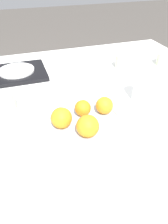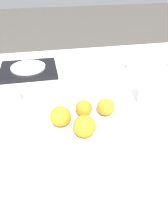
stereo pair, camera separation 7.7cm
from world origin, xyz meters
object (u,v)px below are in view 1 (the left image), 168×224
(water_glass, at_px, (142,88))
(serving_tray, at_px, (17,73))
(fruit_platter, at_px, (84,121))
(cup_1, at_px, (123,62))
(orange_3, at_px, (61,118))
(cup_0, at_px, (164,59))
(orange_1, at_px, (88,126))
(side_plate, at_px, (16,70))
(cup_2, at_px, (5,103))
(orange_0, at_px, (83,108))
(orange_2, at_px, (104,105))

(water_glass, xyz_separation_m, serving_tray, (-0.48, 0.41, -0.05))
(fruit_platter, relative_size, cup_1, 3.50)
(orange_3, bearing_deg, cup_0, 29.09)
(cup_0, bearing_deg, orange_1, -143.53)
(cup_0, bearing_deg, cup_1, 172.46)
(serving_tray, bearing_deg, side_plate, -90.00)
(cup_2, bearing_deg, fruit_platter, -32.64)
(side_plate, bearing_deg, orange_3, -76.69)
(orange_0, distance_m, cup_0, 0.67)
(orange_0, bearing_deg, side_plate, 114.44)
(orange_1, height_order, orange_2, orange_1)
(fruit_platter, xyz_separation_m, side_plate, (-0.20, 0.49, 0.01))
(serving_tray, distance_m, cup_1, 0.56)
(side_plate, bearing_deg, cup_0, -9.13)
(fruit_platter, height_order, side_plate, side_plate)
(fruit_platter, bearing_deg, orange_1, -100.05)
(orange_2, bearing_deg, water_glass, 15.84)
(orange_3, bearing_deg, serving_tray, 103.31)
(orange_0, height_order, cup_0, orange_0)
(orange_0, distance_m, cup_2, 0.31)
(orange_0, xyz_separation_m, side_plate, (-0.21, 0.46, -0.02))
(cup_2, bearing_deg, cup_1, 19.67)
(cup_0, height_order, cup_1, cup_1)
(orange_1, distance_m, orange_3, 0.10)
(orange_3, distance_m, cup_2, 0.26)
(orange_3, xyz_separation_m, cup_1, (0.43, 0.40, -0.02))
(orange_3, bearing_deg, side_plate, 103.31)
(orange_1, relative_size, cup_1, 0.96)
(orange_3, height_order, serving_tray, orange_3)
(water_glass, xyz_separation_m, cup_2, (-0.54, 0.10, -0.02))
(orange_2, height_order, cup_0, orange_2)
(orange_1, xyz_separation_m, water_glass, (0.29, 0.15, 0.01))
(cup_1, bearing_deg, water_glass, -102.86)
(serving_tray, height_order, cup_1, cup_1)
(orange_0, xyz_separation_m, orange_3, (-0.09, -0.04, 0.01))
(orange_1, relative_size, side_plate, 0.42)
(water_glass, distance_m, serving_tray, 0.63)
(cup_2, bearing_deg, orange_1, -45.17)
(orange_1, xyz_separation_m, orange_3, (-0.07, 0.07, -0.00))
(fruit_platter, relative_size, water_glass, 2.34)
(orange_3, distance_m, serving_tray, 0.51)
(orange_3, distance_m, cup_1, 0.59)
(cup_2, bearing_deg, cup_0, 12.49)
(orange_0, relative_size, cup_0, 0.78)
(orange_0, xyz_separation_m, cup_2, (-0.27, 0.14, -0.01))
(fruit_platter, distance_m, orange_1, 0.09)
(orange_3, xyz_separation_m, cup_2, (-0.18, 0.18, -0.02))
(fruit_platter, distance_m, serving_tray, 0.53)
(serving_tray, bearing_deg, orange_3, -76.69)
(orange_1, xyz_separation_m, serving_tray, (-0.19, 0.57, -0.04))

